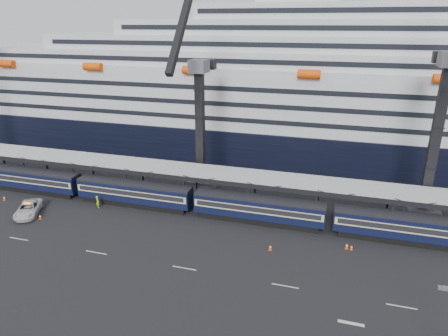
# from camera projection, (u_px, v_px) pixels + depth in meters

# --- Properties ---
(ground) EXTENTS (260.00, 260.00, 0.00)m
(ground) POSITION_uv_depth(u_px,v_px,m) (307.00, 269.00, 47.31)
(ground) COLOR black
(ground) RESTS_ON ground
(lane_markings) EXTENTS (111.00, 4.27, 0.02)m
(lane_markings) POSITION_uv_depth(u_px,v_px,m) (383.00, 311.00, 40.43)
(lane_markings) COLOR beige
(lane_markings) RESTS_ON ground
(train) EXTENTS (133.05, 3.00, 4.05)m
(train) POSITION_uv_depth(u_px,v_px,m) (282.00, 211.00, 56.79)
(train) COLOR black
(train) RESTS_ON ground
(canopy) EXTENTS (130.00, 6.25, 5.53)m
(canopy) POSITION_uv_depth(u_px,v_px,m) (319.00, 185.00, 58.10)
(canopy) COLOR #9C9EA4
(canopy) RESTS_ON ground
(cruise_ship) EXTENTS (214.09, 28.84, 34.00)m
(cruise_ship) POSITION_uv_depth(u_px,v_px,m) (327.00, 98.00, 84.72)
(cruise_ship) COLOR black
(cruise_ship) RESTS_ON ground
(crane_dark_near) EXTENTS (4.50, 17.75, 35.08)m
(crane_dark_near) POSITION_uv_depth(u_px,v_px,m) (199.00, 123.00, 65.25)
(crane_dark_near) COLOR #52545B
(crane_dark_near) RESTS_ON ground
(crane_dark_mid) EXTENTS (4.50, 18.24, 39.64)m
(crane_dark_mid) POSITION_uv_depth(u_px,v_px,m) (437.00, 132.00, 54.53)
(crane_dark_mid) COLOR #52545B
(crane_dark_mid) RESTS_ON ground
(pickup_truck) EXTENTS (5.54, 7.18, 1.81)m
(pickup_truck) POSITION_uv_depth(u_px,v_px,m) (28.00, 209.00, 60.36)
(pickup_truck) COLOR silver
(pickup_truck) RESTS_ON ground
(worker) EXTENTS (0.87, 0.83, 2.01)m
(worker) POSITION_uv_depth(u_px,v_px,m) (98.00, 202.00, 62.54)
(worker) COLOR #A5DA0B
(worker) RESTS_ON ground
(traffic_cone_a) EXTENTS (0.41, 0.41, 0.82)m
(traffic_cone_a) POSITION_uv_depth(u_px,v_px,m) (4.00, 198.00, 65.32)
(traffic_cone_a) COLOR #F24807
(traffic_cone_a) RESTS_ON ground
(traffic_cone_b) EXTENTS (0.40, 0.40, 0.81)m
(traffic_cone_b) POSITION_uv_depth(u_px,v_px,m) (40.00, 217.00, 59.10)
(traffic_cone_b) COLOR #F24807
(traffic_cone_b) RESTS_ON ground
(traffic_cone_c) EXTENTS (0.39, 0.39, 0.79)m
(traffic_cone_c) POSITION_uv_depth(u_px,v_px,m) (270.00, 247.00, 51.10)
(traffic_cone_c) COLOR #F24807
(traffic_cone_c) RESTS_ON ground
(traffic_cone_d) EXTENTS (0.35, 0.35, 0.70)m
(traffic_cone_d) POSITION_uv_depth(u_px,v_px,m) (352.00, 247.00, 51.18)
(traffic_cone_d) COLOR #F24807
(traffic_cone_d) RESTS_ON ground
(traffic_cone_e) EXTENTS (0.43, 0.43, 0.85)m
(traffic_cone_e) POSITION_uv_depth(u_px,v_px,m) (347.00, 246.00, 51.37)
(traffic_cone_e) COLOR #F24807
(traffic_cone_e) RESTS_ON ground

